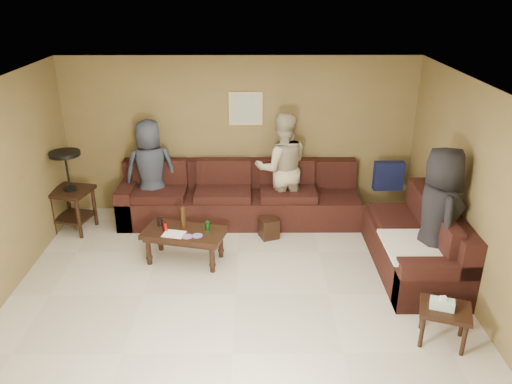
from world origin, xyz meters
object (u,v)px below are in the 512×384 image
person_left (151,171)px  person_right (437,218)px  end_table_left (70,190)px  waste_bin (269,228)px  side_table_right (444,312)px  person_middle (282,168)px  coffee_table (184,235)px  sectional_sofa (294,216)px

person_left → person_right: 4.20m
end_table_left → waste_bin: end_table_left is taller
side_table_right → person_middle: person_middle is taller
waste_bin → person_middle: 0.96m
coffee_table → end_table_left: bearing=153.0°
coffee_table → side_table_right: bearing=-29.9°
sectional_sofa → person_right: person_right is taller
side_table_right → person_middle: (-1.54, 2.93, 0.50)m
coffee_table → waste_bin: size_ratio=3.86×
sectional_sofa → person_middle: (-0.16, 0.56, 0.54)m
sectional_sofa → person_middle: 0.80m
side_table_right → waste_bin: size_ratio=2.02×
sectional_sofa → person_left: size_ratio=2.85×
coffee_table → side_table_right: size_ratio=1.91×
person_left → waste_bin: bearing=147.7°
sectional_sofa → person_middle: bearing=106.0°
waste_bin → person_right: bearing=-30.6°
sectional_sofa → person_left: (-2.17, 0.57, 0.49)m
end_table_left → person_middle: size_ratio=0.72×
side_table_right → waste_bin: bearing=127.0°
person_middle → waste_bin: bearing=64.2°
end_table_left → side_table_right: bearing=-28.8°
person_middle → coffee_table: bearing=36.2°
person_right → person_left: bearing=64.3°
waste_bin → person_middle: person_middle is taller
person_left → coffee_table: bearing=103.6°
end_table_left → side_table_right: end_table_left is taller
waste_bin → person_middle: bearing=70.7°
end_table_left → side_table_right: 5.37m
person_middle → end_table_left: bearing=-0.3°
coffee_table → person_left: (-0.65, 1.27, 0.43)m
coffee_table → end_table_left: 2.03m
sectional_sofa → person_left: bearing=165.2°
waste_bin → side_table_right: bearing=-53.0°
side_table_right → person_middle: size_ratio=0.35×
person_middle → person_right: 2.52m
end_table_left → person_left: 1.21m
sectional_sofa → person_middle: size_ratio=2.68×
coffee_table → person_right: size_ratio=0.66×
side_table_right → person_right: (0.24, 1.15, 0.52)m
sectional_sofa → waste_bin: 0.41m
coffee_table → waste_bin: coffee_table is taller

